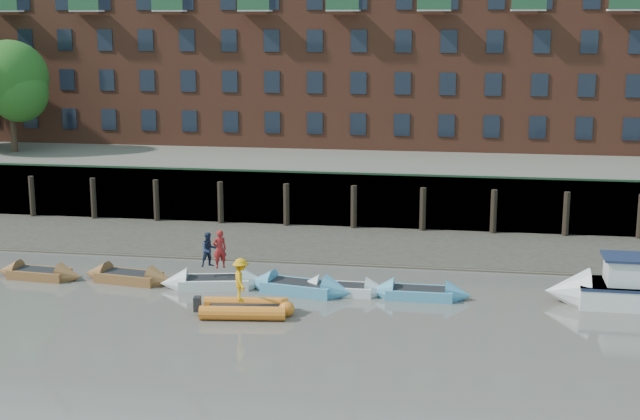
% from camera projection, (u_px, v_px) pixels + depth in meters
% --- Properties ---
extents(ground, '(220.00, 220.00, 0.00)m').
position_uv_depth(ground, '(221.00, 367.00, 31.35)').
color(ground, '#615C54').
rests_on(ground, ground).
extents(foreshore, '(110.00, 8.00, 0.50)m').
position_uv_depth(foreshore, '(309.00, 244.00, 48.72)').
color(foreshore, '#3D382F').
rests_on(foreshore, ground).
extents(mud_band, '(110.00, 1.60, 0.10)m').
position_uv_depth(mud_band, '(297.00, 260.00, 45.44)').
color(mud_band, '#4C4336').
rests_on(mud_band, ground).
extents(river_wall, '(110.00, 1.23, 3.30)m').
position_uv_depth(river_wall, '(322.00, 199.00, 52.62)').
color(river_wall, '#2D2A26').
rests_on(river_wall, ground).
extents(bank_terrace, '(110.00, 28.00, 3.20)m').
position_uv_depth(bank_terrace, '(351.00, 164.00, 65.76)').
color(bank_terrace, '#5E594D').
rests_on(bank_terrace, ground).
extents(apartment_terrace, '(80.60, 15.56, 20.98)m').
position_uv_depth(apartment_terrace, '(354.00, 8.00, 64.38)').
color(apartment_terrace, brown).
rests_on(apartment_terrace, bank_terrace).
extents(rowboat_1, '(4.45, 1.65, 1.26)m').
position_uv_depth(rowboat_1, '(39.00, 274.00, 42.13)').
color(rowboat_1, brown).
rests_on(rowboat_1, ground).
extents(rowboat_2, '(4.77, 2.06, 1.34)m').
position_uv_depth(rowboat_2, '(129.00, 277.00, 41.55)').
color(rowboat_2, brown).
rests_on(rowboat_2, ground).
extents(rowboat_3, '(5.10, 2.40, 1.43)m').
position_uv_depth(rowboat_3, '(214.00, 283.00, 40.62)').
color(rowboat_3, silver).
rests_on(rowboat_3, ground).
extents(rowboat_4, '(5.18, 2.37, 1.45)m').
position_uv_depth(rowboat_4, '(299.00, 287.00, 39.89)').
color(rowboat_4, '#4992B4').
rests_on(rowboat_4, ground).
extents(rowboat_5, '(4.25, 1.28, 1.23)m').
position_uv_depth(rowboat_5, '(342.00, 289.00, 39.74)').
color(rowboat_5, silver).
rests_on(rowboat_5, ground).
extents(rowboat_6, '(4.52, 1.32, 1.31)m').
position_uv_depth(rowboat_6, '(419.00, 293.00, 39.11)').
color(rowboat_6, '#4992B4').
rests_on(rowboat_6, ground).
extents(rib_tender, '(3.94, 2.22, 0.67)m').
position_uv_depth(rib_tender, '(248.00, 308.00, 36.84)').
color(rib_tender, orange).
rests_on(rib_tender, ground).
extents(motor_launch, '(6.79, 2.29, 2.79)m').
position_uv_depth(motor_launch, '(616.00, 289.00, 38.07)').
color(motor_launch, silver).
rests_on(motor_launch, ground).
extents(person_rower_a, '(0.77, 0.70, 1.76)m').
position_uv_depth(person_rower_a, '(220.00, 249.00, 40.25)').
color(person_rower_a, maroon).
rests_on(person_rower_a, rowboat_3).
extents(person_rower_b, '(0.98, 0.95, 1.59)m').
position_uv_depth(person_rower_b, '(209.00, 250.00, 40.48)').
color(person_rower_b, '#19233F').
rests_on(person_rower_b, rowboat_3).
extents(person_rib_crew, '(1.04, 1.33, 1.81)m').
position_uv_depth(person_rib_crew, '(241.00, 280.00, 36.55)').
color(person_rib_crew, orange).
rests_on(person_rib_crew, rib_tender).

